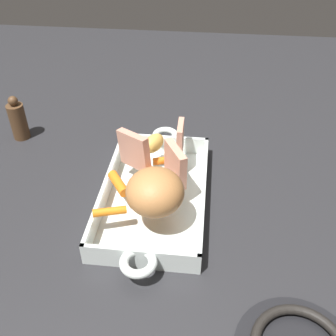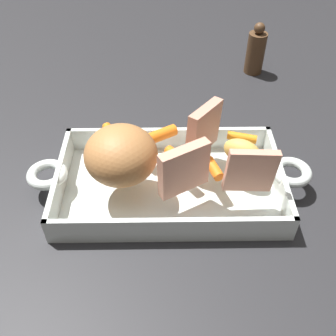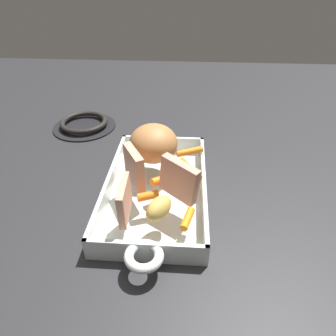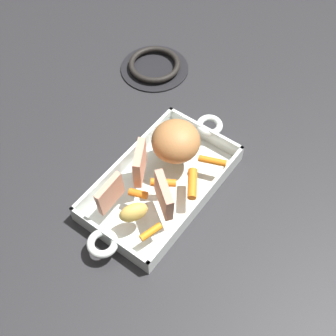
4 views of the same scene
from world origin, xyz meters
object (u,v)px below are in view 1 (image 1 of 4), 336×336
Objects in this scene: baby_carrot_center_right at (147,175)px; pepper_mill at (18,120)px; roasting_dish at (155,195)px; potato_corner at (154,143)px; pork_roast at (155,192)px; baby_carrot_long at (162,161)px; baby_carrot_northwest at (110,211)px; roast_slice_outer at (134,151)px; roast_slice_thick at (180,139)px; baby_carrot_southeast at (118,183)px; baby_carrot_southwest at (132,144)px; roast_slice_thin at (175,164)px.

pepper_mill reaches higher than baby_carrot_center_right.
roasting_dish is 0.13m from potato_corner.
baby_carrot_long is (0.14, 0.00, -0.03)m from pork_roast.
baby_carrot_northwest is at bearing -134.40° from pepper_mill.
baby_carrot_northwest is (-0.15, 0.02, -0.03)m from roast_slice_outer.
pepper_mill is (0.30, 0.31, -0.00)m from baby_carrot_northwest.
potato_corner is at bearing 90.96° from roast_slice_thick.
baby_carrot_southeast is 0.15m from potato_corner.
baby_carrot_long is 0.64× the size of baby_carrot_northwest.
potato_corner is at bearing -21.50° from baby_carrot_southeast.
baby_carrot_northwest reaches higher than baby_carrot_southwest.
roast_slice_outer reaches higher than roast_slice_thin.
roasting_dish is 4.14× the size of pork_roast.
pepper_mill is at bearing 61.80° from roasting_dish.
pork_roast is 0.93× the size of pepper_mill.
roast_slice_outer is 1.27× the size of baby_carrot_northwest.
potato_corner reaches higher than baby_carrot_southwest.
pepper_mill reaches higher than roasting_dish.
baby_carrot_southwest is at bearing 85.85° from roast_slice_thick.
baby_carrot_northwest is 0.43m from pepper_mill.
baby_carrot_long is at bearing -109.13° from pepper_mill.
roast_slice_thick is 0.25m from baby_carrot_northwest.
baby_carrot_long is (0.01, -0.06, -0.03)m from roast_slice_outer.
roast_slice_thick is at bearing -39.83° from baby_carrot_southeast.
baby_carrot_center_right is 0.10m from potato_corner.
roast_slice_thick is (0.06, -0.09, -0.00)m from roast_slice_outer.
baby_carrot_southeast is 0.38m from pepper_mill.
baby_carrot_southeast is 1.28× the size of baby_carrot_center_right.
pepper_mill is at bearing 62.46° from baby_carrot_center_right.
pork_roast is 0.19m from potato_corner.
baby_carrot_center_right is 1.12× the size of baby_carrot_southwest.
roast_slice_thin is 0.12m from baby_carrot_southeast.
roast_slice_thin is 1.11× the size of baby_carrot_southeast.
baby_carrot_southwest is (0.07, 0.02, -0.03)m from roast_slice_outer.
roast_slice_thin is 1.58× the size of baby_carrot_southwest.
roast_slice_thin is 0.66× the size of pepper_mill.
pork_roast reaches higher than potato_corner.
baby_carrot_long is (0.07, -0.01, 0.04)m from roasting_dish.
baby_carrot_southeast is at bearing 122.83° from baby_carrot_center_right.
roast_slice_thin reaches higher than roast_slice_thick.
potato_corner is (0.12, 0.02, 0.05)m from roasting_dish.
pepper_mill reaches higher than baby_carrot_southwest.
pork_roast is 1.52× the size of roast_slice_thick.
roast_slice_thin is 1.94× the size of baby_carrot_long.
baby_carrot_northwest is at bearing 152.14° from roast_slice_thick.
roast_slice_thick is at bearing -9.16° from pork_roast.
baby_carrot_center_right is 0.90× the size of potato_corner.
pepper_mill reaches higher than baby_carrot_northwest.
pork_roast is 0.10m from baby_carrot_center_right.
roast_slice_thin is 1.42× the size of baby_carrot_center_right.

